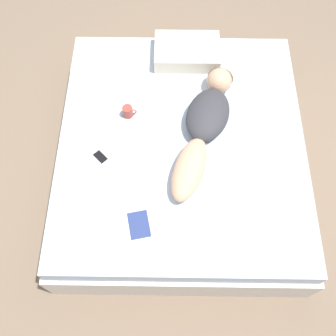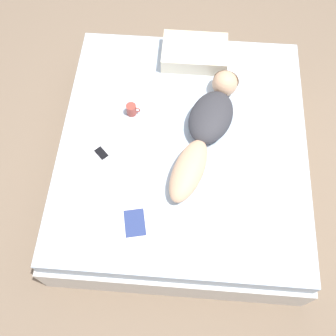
{
  "view_description": "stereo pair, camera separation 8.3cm",
  "coord_description": "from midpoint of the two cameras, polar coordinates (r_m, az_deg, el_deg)",
  "views": [
    {
      "loc": [
        -0.09,
        -1.61,
        3.18
      ],
      "look_at": [
        -0.1,
        -0.28,
        0.59
      ],
      "focal_mm": 42.0,
      "sensor_mm": 36.0,
      "label": 1
    },
    {
      "loc": [
        -0.0,
        -1.6,
        3.18
      ],
      "look_at": [
        -0.1,
        -0.28,
        0.59
      ],
      "focal_mm": 42.0,
      "sensor_mm": 36.0,
      "label": 2
    }
  ],
  "objects": [
    {
      "name": "ground_plane",
      "position": [
        3.56,
        1.07,
        -0.26
      ],
      "size": [
        12.0,
        12.0,
        0.0
      ],
      "primitive_type": "plane",
      "color": "#7A6651"
    },
    {
      "name": "bed",
      "position": [
        3.33,
        1.15,
        1.8
      ],
      "size": [
        1.99,
        2.21,
        0.54
      ],
      "color": "beige",
      "rests_on": "ground_plane"
    },
    {
      "name": "person",
      "position": [
        3.07,
        4.64,
        6.6
      ],
      "size": [
        0.58,
        1.25,
        0.21
      ],
      "rotation": [
        0.0,
        0.0,
        -0.31
      ],
      "color": "tan",
      "rests_on": "bed"
    },
    {
      "name": "open_magazine",
      "position": [
        2.8,
        -7.24,
        -8.62
      ],
      "size": [
        0.49,
        0.37,
        0.01
      ],
      "rotation": [
        0.0,
        0.0,
        0.21
      ],
      "color": "silver",
      "rests_on": "bed"
    },
    {
      "name": "coffee_mug",
      "position": [
        3.19,
        -6.59,
        8.13
      ],
      "size": [
        0.11,
        0.08,
        0.1
      ],
      "color": "#993D33",
      "rests_on": "bed"
    },
    {
      "name": "cell_phone",
      "position": [
        3.06,
        -10.55,
        1.55
      ],
      "size": [
        0.15,
        0.15,
        0.01
      ],
      "rotation": [
        0.0,
        0.0,
        0.78
      ],
      "color": "silver",
      "rests_on": "bed"
    },
    {
      "name": "pillow",
      "position": [
        3.56,
        2.07,
        16.49
      ],
      "size": [
        0.56,
        0.38,
        0.13
      ],
      "color": "beige",
      "rests_on": "bed"
    }
  ]
}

